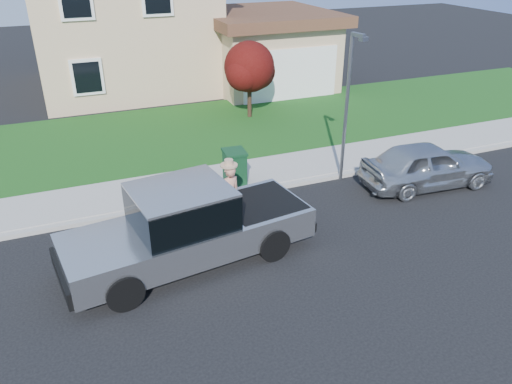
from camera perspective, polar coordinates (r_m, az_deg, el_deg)
ground at (r=12.05m, az=-1.67°, el=-7.15°), size 80.00×80.00×0.00m
curb at (r=14.66m, az=-1.97°, el=-0.21°), size 40.00×0.20×0.12m
sidewalk at (r=15.59m, az=-3.37°, el=1.55°), size 40.00×2.00×0.15m
lawn at (r=19.59m, az=-7.67°, el=6.73°), size 40.00×7.00×0.10m
house at (r=26.43m, az=-12.11°, el=18.64°), size 14.00×11.30×6.85m
pickup_truck at (r=11.48m, az=-7.77°, el=-4.03°), size 6.04×2.74×1.92m
woman at (r=12.93m, az=-3.03°, el=-0.18°), size 0.68×0.54×1.82m
sedan at (r=15.85m, az=18.99°, el=2.95°), size 4.16×1.93×1.38m
ornamental_tree at (r=20.62m, az=-0.69°, el=13.87°), size 2.25×2.03×3.09m
trash_bin at (r=14.90m, az=-2.45°, el=2.89°), size 0.69×0.78×1.05m
street_lamp at (r=14.96m, az=10.49°, el=10.22°), size 0.26×0.59×4.48m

